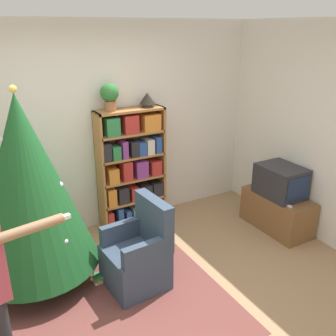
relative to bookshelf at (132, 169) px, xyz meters
name	(u,v)px	position (x,y,z in m)	size (l,w,h in m)	color
ground_plane	(152,312)	(-0.57, -1.67, -0.77)	(14.00, 14.00, 0.00)	#9E7A56
wall_back	(81,131)	(-0.57, 0.21, 0.53)	(8.00, 0.10, 2.60)	silver
area_rug	(82,322)	(-1.19, -1.49, -0.77)	(2.79, 1.87, 0.01)	brown
bookshelf	(132,169)	(0.00, 0.00, 0.00)	(0.88, 0.27, 1.56)	#A8703D
tv_stand	(277,212)	(1.57, -1.07, -0.54)	(0.46, 0.93, 0.47)	brown
television	(281,181)	(1.57, -1.07, -0.11)	(0.44, 0.58, 0.39)	#28282D
game_remote	(288,205)	(1.43, -1.35, -0.29)	(0.04, 0.12, 0.02)	white
christmas_tree	(27,185)	(-1.38, -0.67, 0.31)	(1.26, 1.26, 2.03)	#4C3323
armchair	(139,256)	(-0.50, -1.23, -0.45)	(0.61, 0.60, 0.92)	#334256
potted_plant	(110,95)	(-0.25, 0.01, 0.97)	(0.22, 0.22, 0.33)	#935B38
table_lamp	(147,99)	(0.24, 0.01, 0.88)	(0.20, 0.20, 0.18)	#473828
book_pile_near_tree	(101,278)	(-0.84, -1.01, -0.73)	(0.18, 0.18, 0.09)	beige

